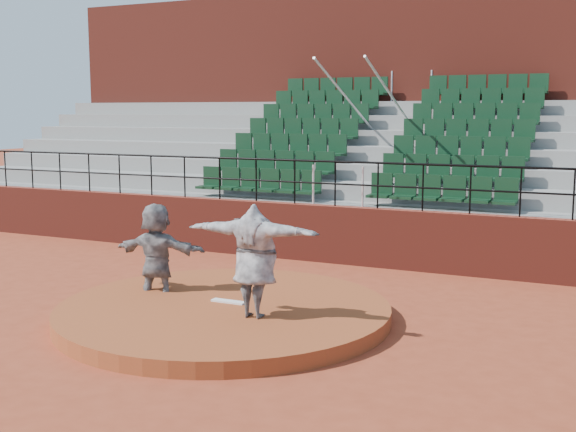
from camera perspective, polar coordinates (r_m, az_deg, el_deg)
The scene contains 9 objects.
ground at distance 12.12m, azimuth -5.07°, elevation -8.12°, with size 90.00×90.00×0.00m, color #943A21.
pitchers_mound at distance 12.09m, azimuth -5.08°, elevation -7.55°, with size 5.50×5.50×0.25m, color brown.
pitching_rubber at distance 12.17m, azimuth -4.73°, elevation -6.75°, with size 0.60×0.15×0.03m, color white.
boundary_wall at distance 16.38m, azimuth 3.71°, elevation -1.45°, with size 24.00×0.30×1.30m, color maroon.
wall_railing at distance 16.20m, azimuth 3.76°, elevation 3.36°, with size 24.04×0.05×1.03m.
seating_deck at distance 19.68m, azimuth 7.62°, elevation 2.46°, with size 24.00×5.97×4.63m.
press_box_facade at distance 23.39m, azimuth 10.67°, elevation 8.48°, with size 24.00×3.00×7.10m, color maroon.
pitcher at distance 11.13m, azimuth -2.65°, elevation -3.55°, with size 2.18×0.59×1.77m, color black.
fielder at distance 13.02m, azimuth -10.32°, elevation -2.95°, with size 1.69×0.54×1.82m, color black.
Camera 1 is at (5.87, -10.04, 3.42)m, focal length 45.00 mm.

